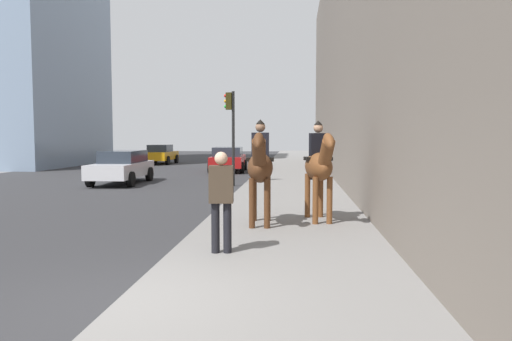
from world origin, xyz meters
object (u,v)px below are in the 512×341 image
object	(u,v)px
car_near_lane	(122,166)
car_mid_lane	(161,154)
car_far_lane	(228,159)
mounted_horse_near	(260,166)
pedestrian_greeting	(221,195)
traffic_light_near_curb	(231,123)
mounted_horse_far	(319,165)

from	to	relation	value
car_near_lane	car_mid_lane	world-z (taller)	same
car_mid_lane	car_far_lane	size ratio (longest dim) A/B	0.96
car_mid_lane	car_far_lane	bearing A→B (deg)	-141.20
car_near_lane	car_mid_lane	distance (m)	14.96
mounted_horse_near	pedestrian_greeting	xyz separation A→B (m)	(-2.58, 0.46, -0.33)
pedestrian_greeting	traffic_light_near_curb	xyz separation A→B (m)	(11.87, 1.44, 1.52)
car_near_lane	car_far_lane	xyz separation A→B (m)	(7.35, -3.64, -0.00)
mounted_horse_far	traffic_light_near_curb	distance (m)	9.34
pedestrian_greeting	car_far_lane	size ratio (longest dim) A/B	0.38
car_near_lane	mounted_horse_near	bearing A→B (deg)	32.62
mounted_horse_far	car_mid_lane	world-z (taller)	mounted_horse_far
mounted_horse_near	car_far_lane	world-z (taller)	mounted_horse_near
pedestrian_greeting	car_mid_lane	xyz separation A→B (m)	(27.29, 8.84, -0.36)
mounted_horse_near	car_near_lane	bearing A→B (deg)	-147.96
mounted_horse_near	car_near_lane	xyz separation A→B (m)	(9.95, 6.81, -0.66)
pedestrian_greeting	car_mid_lane	size ratio (longest dim) A/B	0.39
mounted_horse_far	car_far_lane	bearing A→B (deg)	-174.89
mounted_horse_far	car_mid_lane	size ratio (longest dim) A/B	0.54
car_mid_lane	car_far_lane	world-z (taller)	same
mounted_horse_near	car_near_lane	distance (m)	12.07
car_mid_lane	traffic_light_near_curb	world-z (taller)	traffic_light_near_curb
mounted_horse_near	pedestrian_greeting	bearing A→B (deg)	-12.38
pedestrian_greeting	mounted_horse_near	bearing A→B (deg)	-14.91
car_far_lane	traffic_light_near_curb	distance (m)	8.31
mounted_horse_near	car_far_lane	size ratio (longest dim) A/B	0.52
mounted_horse_near	car_far_lane	xyz separation A→B (m)	(17.29, 3.17, -0.66)
car_near_lane	car_far_lane	size ratio (longest dim) A/B	1.01
car_mid_lane	pedestrian_greeting	bearing A→B (deg)	-162.82
mounted_horse_far	pedestrian_greeting	bearing A→B (deg)	-38.92
car_mid_lane	car_far_lane	xyz separation A→B (m)	(-7.41, -6.13, 0.02)
car_near_lane	traffic_light_near_curb	xyz separation A→B (m)	(-0.66, -4.91, 1.86)
pedestrian_greeting	car_mid_lane	distance (m)	28.68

